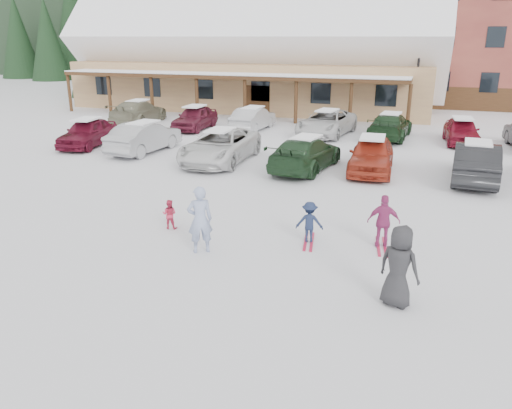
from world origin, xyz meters
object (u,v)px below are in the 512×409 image
(child_magenta, at_px, (384,222))
(parked_car_4, at_px, (372,155))
(parked_car_7, at_px, (138,112))
(parked_car_0, at_px, (88,133))
(parked_car_8, at_px, (195,118))
(parked_car_9, at_px, (253,119))
(parked_car_11, at_px, (390,126))
(toddler_red, at_px, (170,214))
(parked_car_5, at_px, (476,162))
(lamp_post, at_px, (418,66))
(parked_car_2, at_px, (220,146))
(child_navy, at_px, (309,222))
(bystander_dark, at_px, (399,266))
(parked_car_3, at_px, (306,153))
(day_lodge, at_px, (254,57))
(adult_skier, at_px, (200,220))
(parked_car_12, at_px, (461,131))
(parked_car_1, at_px, (144,137))
(parked_car_10, at_px, (327,123))

(child_magenta, bearing_deg, parked_car_4, -89.75)
(parked_car_7, bearing_deg, parked_car_0, 97.01)
(parked_car_8, bearing_deg, parked_car_4, -32.47)
(parked_car_4, bearing_deg, parked_car_9, 132.85)
(parked_car_4, bearing_deg, child_magenta, -84.07)
(parked_car_7, relative_size, parked_car_11, 1.06)
(parked_car_0, distance_m, parked_car_11, 16.62)
(toddler_red, distance_m, parked_car_5, 12.55)
(lamp_post, bearing_deg, parked_car_2, -117.56)
(parked_car_8, height_order, parked_car_9, parked_car_8)
(child_navy, relative_size, bystander_dark, 0.65)
(parked_car_8, bearing_deg, parked_car_3, -41.67)
(day_lodge, height_order, lamp_post, day_lodge)
(toddler_red, bearing_deg, parked_car_7, -65.28)
(day_lodge, height_order, parked_car_2, day_lodge)
(adult_skier, height_order, parked_car_3, adult_skier)
(parked_car_4, xyz_separation_m, parked_car_8, (-11.61, 7.05, -0.03))
(child_magenta, xyz_separation_m, bystander_dark, (0.58, -3.12, 0.16))
(parked_car_2, relative_size, parked_car_12, 1.33)
(lamp_post, relative_size, bystander_dark, 3.56)
(parked_car_5, xyz_separation_m, parked_car_7, (-20.27, 8.02, -0.02))
(child_magenta, height_order, parked_car_9, child_magenta)
(parked_car_0, distance_m, parked_car_5, 18.88)
(parked_car_1, distance_m, parked_car_3, 8.48)
(toddler_red, relative_size, parked_car_7, 0.17)
(toddler_red, bearing_deg, parked_car_11, -116.45)
(child_magenta, bearing_deg, parked_car_10, -81.92)
(toddler_red, bearing_deg, parked_car_8, -76.40)
(child_magenta, relative_size, parked_car_8, 0.35)
(child_magenta, distance_m, parked_car_1, 15.01)
(parked_car_4, bearing_deg, bystander_dark, -83.53)
(adult_skier, bearing_deg, parked_car_0, -75.63)
(lamp_post, relative_size, parked_car_4, 1.46)
(child_navy, xyz_separation_m, parked_car_1, (-10.43, 8.72, 0.16))
(day_lodge, height_order, toddler_red, day_lodge)
(toddler_red, height_order, parked_car_11, parked_car_11)
(parked_car_10, bearing_deg, toddler_red, -87.82)
(child_magenta, distance_m, parked_car_2, 11.16)
(child_navy, bearing_deg, parked_car_11, -102.84)
(parked_car_11, bearing_deg, child_navy, 91.35)
(child_navy, distance_m, parked_car_7, 22.45)
(parked_car_12, bearing_deg, parked_car_1, -158.67)
(bystander_dark, bearing_deg, parked_car_1, -19.51)
(parked_car_7, bearing_deg, child_navy, 129.47)
(adult_skier, relative_size, parked_car_4, 0.42)
(lamp_post, xyz_separation_m, parked_car_5, (2.88, -15.12, -2.87))
(child_magenta, bearing_deg, parked_car_9, -68.22)
(parked_car_0, distance_m, parked_car_2, 8.01)
(adult_skier, bearing_deg, parked_car_11, -133.91)
(adult_skier, distance_m, parked_car_8, 18.94)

